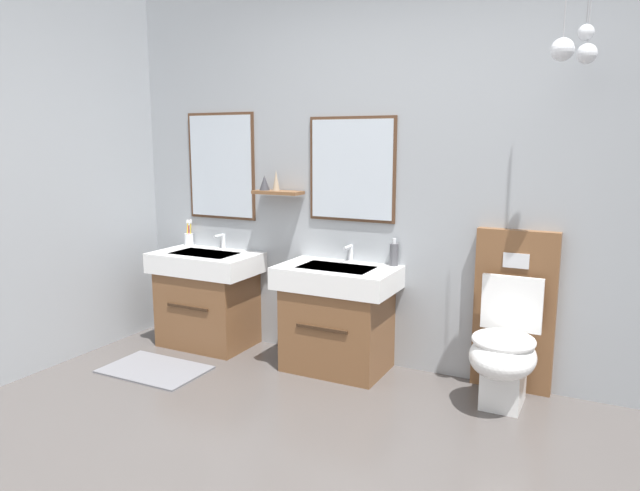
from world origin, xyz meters
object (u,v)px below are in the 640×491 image
object	(u,v)px
vanity_sink_left	(208,296)
soap_dispenser	(394,254)
toilet	(508,339)
vanity_sink_right	(338,315)
toothbrush_cup	(189,238)

from	to	relation	value
vanity_sink_left	soap_dispenser	bearing A→B (deg)	7.50
toilet	soap_dispenser	xyz separation A→B (m)	(-0.78, 0.17, 0.41)
toilet	vanity_sink_right	bearing A→B (deg)	-179.31
vanity_sink_left	vanity_sink_right	xyz separation A→B (m)	(1.08, 0.00, 0.00)
toilet	soap_dispenser	bearing A→B (deg)	167.65
vanity_sink_right	soap_dispenser	xyz separation A→B (m)	(0.32, 0.18, 0.41)
vanity_sink_right	toilet	size ratio (longest dim) A/B	0.78
vanity_sink_left	toilet	xyz separation A→B (m)	(2.18, 0.01, 0.00)
vanity_sink_left	soap_dispenser	xyz separation A→B (m)	(1.40, 0.18, 0.41)
toilet	soap_dispenser	world-z (taller)	toilet
vanity_sink_left	vanity_sink_right	size ratio (longest dim) A/B	1.00
toilet	toothbrush_cup	xyz separation A→B (m)	(-2.49, 0.16, 0.39)
vanity_sink_left	vanity_sink_right	world-z (taller)	same
vanity_sink_right	vanity_sink_left	bearing A→B (deg)	180.00
vanity_sink_right	soap_dispenser	distance (m)	0.55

